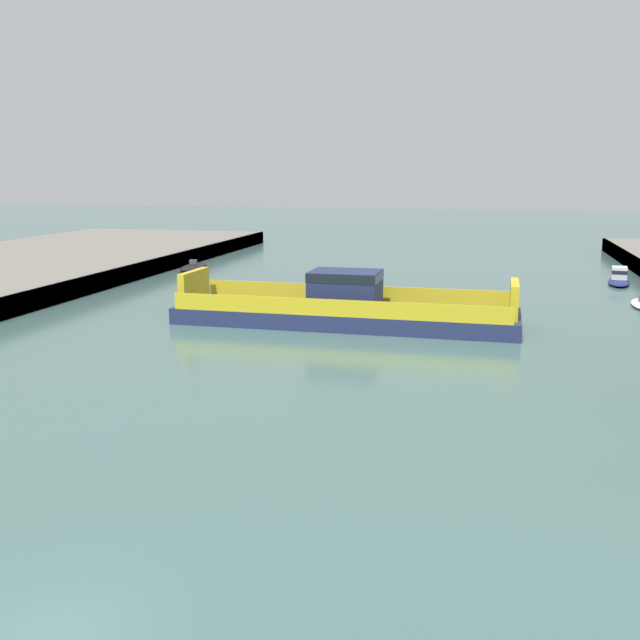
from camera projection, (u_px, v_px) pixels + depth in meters
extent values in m
plane|color=#476B66|center=(51.00, 635.00, 16.04)|extent=(400.00, 400.00, 0.00)
cube|color=navy|center=(345.00, 316.00, 49.19)|extent=(23.25, 6.66, 1.10)
cube|color=yellow|center=(354.00, 293.00, 51.89)|extent=(22.22, 0.49, 1.10)
cube|color=yellow|center=(335.00, 308.00, 46.05)|extent=(22.22, 0.49, 1.10)
cube|color=navy|center=(345.00, 290.00, 48.82)|extent=(4.69, 3.53, 2.55)
cube|color=black|center=(345.00, 276.00, 48.64)|extent=(4.73, 3.57, 0.60)
cube|color=yellow|center=(514.00, 299.00, 46.19)|extent=(0.57, 4.40, 2.20)
cube|color=yellow|center=(194.00, 286.00, 51.53)|extent=(0.57, 4.40, 2.20)
ellipsoid|color=navy|center=(619.00, 282.00, 66.72)|extent=(2.55, 5.75, 0.46)
cube|color=silver|center=(619.00, 273.00, 66.94)|extent=(1.55, 2.09, 1.13)
cube|color=black|center=(619.00, 271.00, 66.91)|extent=(1.59, 2.15, 0.34)
ellipsoid|color=black|center=(194.00, 267.00, 76.83)|extent=(2.61, 6.27, 0.60)
cube|color=#4C4C51|center=(193.00, 262.00, 76.72)|extent=(0.79, 0.45, 0.50)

